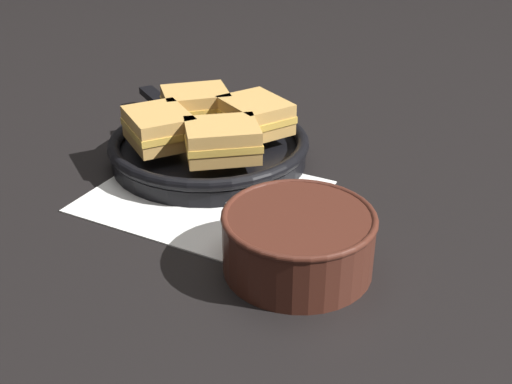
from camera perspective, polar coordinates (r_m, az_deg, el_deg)
ground_plane at (r=0.83m, az=0.73°, el=-1.56°), size 4.00×4.00×0.00m
napkin at (r=0.86m, az=-4.68°, el=-0.30°), size 0.29×0.25×0.00m
soup_bowl at (r=0.70m, az=3.79°, el=-4.08°), size 0.17×0.17×0.07m
spoon at (r=0.85m, az=-3.60°, el=-0.13°), size 0.14×0.03×0.01m
skillet at (r=0.95m, az=-4.24°, el=3.90°), size 0.38×0.30×0.04m
sandwich_near_left at (r=1.00m, az=-5.38°, el=7.75°), size 0.13×0.13×0.05m
sandwich_near_right at (r=0.92m, az=-8.63°, el=5.68°), size 0.13×0.12×0.05m
sandwich_far_left at (r=0.87m, az=-3.03°, el=4.61°), size 0.13×0.13×0.05m
sandwich_far_right at (r=0.95m, az=-0.07°, el=6.84°), size 0.13×0.12×0.05m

